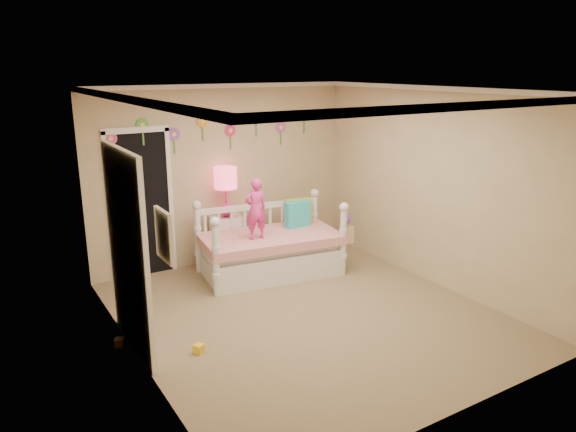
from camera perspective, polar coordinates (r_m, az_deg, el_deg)
floor at (r=6.54m, az=2.02°, el=-10.24°), size 4.00×4.50×0.01m
ceiling at (r=5.89m, az=2.27°, el=13.15°), size 4.00×4.50×0.01m
back_wall at (r=8.01m, az=-6.80°, el=4.34°), size 4.00×0.01×2.60m
left_wall at (r=5.29m, az=-16.24°, el=-2.08°), size 0.01×4.50×2.60m
right_wall at (r=7.35m, az=15.27°, el=2.88°), size 0.01×4.50×2.60m
crown_molding at (r=5.89m, az=2.27°, el=12.86°), size 4.00×4.50×0.06m
daybed at (r=7.56m, az=-1.91°, el=-2.33°), size 2.06×1.30×1.05m
pillow_turquoise at (r=7.83m, az=0.99°, el=0.18°), size 0.37×0.13×0.37m
pillow_lime at (r=8.01m, az=1.06°, el=0.52°), size 0.40×0.21×0.36m
child at (r=7.23m, az=-3.43°, el=0.74°), size 0.32×0.22×0.83m
nightstand at (r=8.07m, az=-6.40°, el=-2.48°), size 0.45×0.35×0.72m
table_lamp at (r=7.85m, az=-6.58°, el=3.37°), size 0.33×0.33×0.73m
closet_doorway at (r=7.63m, az=-15.23°, el=1.29°), size 0.90×0.04×2.07m
flower_decals at (r=7.86m, az=-7.51°, el=8.83°), size 3.40×0.02×0.50m
mirror_closet at (r=5.66m, az=-16.48°, el=-3.63°), size 0.07×1.30×2.10m
wall_picture at (r=4.40m, az=-12.94°, el=-2.01°), size 0.05×0.34×0.42m
hanging_bag at (r=7.59m, az=6.11°, el=-1.43°), size 0.20×0.16×0.36m
toy_scatter at (r=6.14m, az=-13.95°, el=-12.00°), size 0.90×1.36×0.11m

